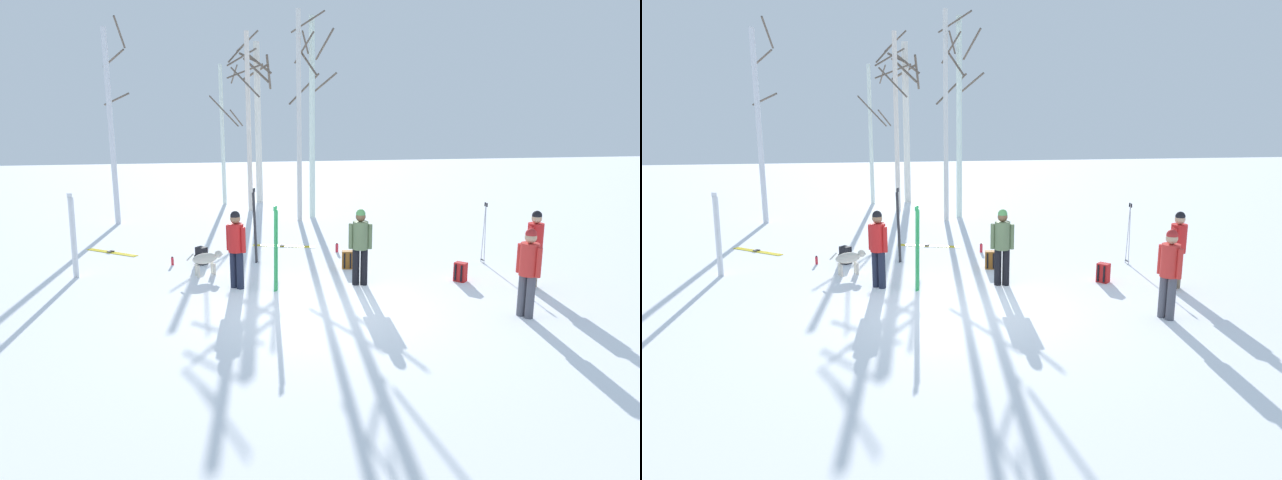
# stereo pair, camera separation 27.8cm
# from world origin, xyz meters

# --- Properties ---
(ground_plane) EXTENTS (60.00, 60.00, 0.00)m
(ground_plane) POSITION_xyz_m (0.00, 0.00, 0.00)
(ground_plane) COLOR white
(person_0) EXTENTS (0.51, 0.34, 1.72)m
(person_0) POSITION_xyz_m (1.05, 1.49, 0.98)
(person_0) COLOR black
(person_0) RESTS_ON ground_plane
(person_1) EXTENTS (0.44, 0.35, 1.72)m
(person_1) POSITION_xyz_m (4.74, 0.71, 0.98)
(person_1) COLOR #72604C
(person_1) RESTS_ON ground_plane
(person_2) EXTENTS (0.41, 0.38, 1.72)m
(person_2) POSITION_xyz_m (-1.66, 1.67, 0.98)
(person_2) COLOR #1E2338
(person_2) RESTS_ON ground_plane
(person_3) EXTENTS (0.34, 0.47, 1.72)m
(person_3) POSITION_xyz_m (3.70, -0.99, 0.98)
(person_3) COLOR #4C4C56
(person_3) RESTS_ON ground_plane
(dog) EXTENTS (0.85, 0.42, 0.57)m
(dog) POSITION_xyz_m (-2.35, 2.78, 0.39)
(dog) COLOR beige
(dog) RESTS_ON ground_plane
(ski_pair_planted_0) EXTENTS (0.13, 0.16, 1.86)m
(ski_pair_planted_0) POSITION_xyz_m (-0.83, 1.33, 0.93)
(ski_pair_planted_0) COLOR green
(ski_pair_planted_0) RESTS_ON ground_plane
(ski_pair_planted_1) EXTENTS (0.12, 0.22, 1.91)m
(ski_pair_planted_1) POSITION_xyz_m (-1.16, 3.69, 0.95)
(ski_pair_planted_1) COLOR black
(ski_pair_planted_1) RESTS_ON ground_plane
(ski_pair_planted_2) EXTENTS (0.16, 0.05, 1.98)m
(ski_pair_planted_2) POSITION_xyz_m (-5.33, 3.02, 0.99)
(ski_pair_planted_2) COLOR white
(ski_pair_planted_2) RESTS_ON ground_plane
(ski_pair_lying_0) EXTENTS (1.76, 0.67, 0.05)m
(ski_pair_lying_0) POSITION_xyz_m (-0.28, 5.37, 0.01)
(ski_pair_lying_0) COLOR yellow
(ski_pair_lying_0) RESTS_ON ground_plane
(ski_pair_lying_1) EXTENTS (1.50, 1.14, 0.05)m
(ski_pair_lying_1) POSITION_xyz_m (-4.97, 5.35, 0.01)
(ski_pair_lying_1) COLOR yellow
(ski_pair_lying_1) RESTS_ON ground_plane
(ski_poles_0) EXTENTS (0.07, 0.21, 1.54)m
(ski_poles_0) POSITION_xyz_m (4.55, 2.85, 0.82)
(ski_poles_0) COLOR #B2B2BC
(ski_poles_0) RESTS_ON ground_plane
(backpack_0) EXTENTS (0.35, 0.34, 0.44)m
(backpack_0) POSITION_xyz_m (-2.52, 3.79, 0.21)
(backpack_0) COLOR black
(backpack_0) RESTS_ON ground_plane
(backpack_1) EXTENTS (0.29, 0.31, 0.44)m
(backpack_1) POSITION_xyz_m (1.04, 2.86, 0.21)
(backpack_1) COLOR #99591E
(backpack_1) RESTS_ON ground_plane
(backpack_2) EXTENTS (0.35, 0.34, 0.44)m
(backpack_2) POSITION_xyz_m (3.37, 1.40, 0.21)
(backpack_2) COLOR red
(backpack_2) RESTS_ON ground_plane
(water_bottle_0) EXTENTS (0.08, 0.08, 0.26)m
(water_bottle_0) POSITION_xyz_m (1.08, 4.48, 0.12)
(water_bottle_0) COLOR red
(water_bottle_0) RESTS_ON ground_plane
(water_bottle_1) EXTENTS (0.07, 0.07, 0.22)m
(water_bottle_1) POSITION_xyz_m (-3.23, 3.82, 0.10)
(water_bottle_1) COLOR red
(water_bottle_1) RESTS_ON ground_plane
(birch_tree_0) EXTENTS (0.89, 1.20, 6.56)m
(birch_tree_0) POSITION_xyz_m (-5.46, 9.43, 3.27)
(birch_tree_0) COLOR silver
(birch_tree_0) RESTS_ON ground_plane
(birch_tree_1) EXTENTS (1.28, 1.47, 5.41)m
(birch_tree_1) POSITION_xyz_m (-1.90, 12.88, 2.81)
(birch_tree_1) COLOR silver
(birch_tree_1) RESTS_ON ground_plane
(birch_tree_2) EXTENTS (1.38, 1.38, 6.53)m
(birch_tree_2) POSITION_xyz_m (-0.97, 11.34, 3.46)
(birch_tree_2) COLOR silver
(birch_tree_2) RESTS_ON ground_plane
(birch_tree_3) EXTENTS (1.28, 1.24, 6.27)m
(birch_tree_3) POSITION_xyz_m (-0.52, 13.09, 3.36)
(birch_tree_3) COLOR silver
(birch_tree_3) RESTS_ON ground_plane
(birch_tree_4) EXTENTS (1.07, 1.28, 6.90)m
(birch_tree_4) POSITION_xyz_m (0.64, 9.04, 3.60)
(birch_tree_4) COLOR silver
(birch_tree_4) RESTS_ON ground_plane
(birch_tree_5) EXTENTS (1.65, 1.40, 6.79)m
(birch_tree_5) POSITION_xyz_m (1.16, 9.65, 3.54)
(birch_tree_5) COLOR silver
(birch_tree_5) RESTS_ON ground_plane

